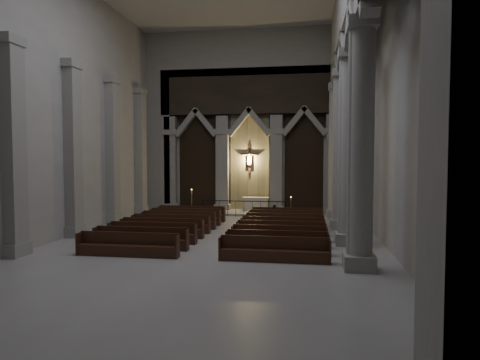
{
  "coord_description": "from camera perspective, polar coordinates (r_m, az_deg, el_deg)",
  "views": [
    {
      "loc": [
        3.82,
        -16.61,
        3.63
      ],
      "look_at": [
        0.73,
        3.0,
        2.59
      ],
      "focal_mm": 32.0,
      "sensor_mm": 36.0,
      "label": 1
    }
  ],
  "objects": [
    {
      "name": "altar",
      "position": [
        28.14,
        2.11,
        -3.19
      ],
      "size": [
        1.73,
        0.69,
        0.88
      ],
      "color": "beige",
      "rests_on": "sanctuary_step"
    },
    {
      "name": "left_pilasters",
      "position": [
        22.72,
        -18.8,
        3.55
      ],
      "size": [
        0.6,
        13.0,
        8.03
      ],
      "color": "gray",
      "rests_on": "ground"
    },
    {
      "name": "room",
      "position": [
        17.5,
        -4.04,
        16.11
      ],
      "size": [
        24.0,
        24.1,
        12.0
      ],
      "color": "#A29F9A",
      "rests_on": "ground"
    },
    {
      "name": "candle_stand_right",
      "position": [
        26.11,
        6.79,
        -4.24
      ],
      "size": [
        0.22,
        0.22,
        1.28
      ],
      "color": "#B79038",
      "rests_on": "ground"
    },
    {
      "name": "sanctuary_wall",
      "position": [
        28.56,
        1.24,
        9.0
      ],
      "size": [
        14.0,
        0.77,
        12.0
      ],
      "color": "gray",
      "rests_on": "ground"
    },
    {
      "name": "sanctuary_step",
      "position": [
        27.71,
        0.96,
        -4.37
      ],
      "size": [
        8.5,
        2.6,
        0.15
      ],
      "primitive_type": "cube",
      "color": "gray",
      "rests_on": "ground"
    },
    {
      "name": "pews",
      "position": [
        19.82,
        -2.3,
        -6.73
      ],
      "size": [
        9.29,
        9.23,
        0.87
      ],
      "color": "black",
      "rests_on": "ground"
    },
    {
      "name": "altar_rail",
      "position": [
        26.23,
        0.53,
        -3.47
      ],
      "size": [
        5.18,
        0.09,
        1.02
      ],
      "color": "black",
      "rests_on": "ground"
    },
    {
      "name": "right_arcade",
      "position": [
        18.5,
        14.51,
        16.02
      ],
      "size": [
        1.0,
        24.0,
        12.0
      ],
      "color": "gray",
      "rests_on": "ground"
    },
    {
      "name": "worshipper",
      "position": [
        23.43,
        4.64,
        -4.6
      ],
      "size": [
        0.42,
        0.3,
        1.07
      ],
      "primitive_type": "imported",
      "rotation": [
        0.0,
        0.0,
        0.11
      ],
      "color": "black",
      "rests_on": "ground"
    },
    {
      "name": "candle_stand_left",
      "position": [
        27.59,
        -6.45,
        -3.66
      ],
      "size": [
        0.27,
        0.27,
        1.62
      ],
      "color": "#B79038",
      "rests_on": "ground"
    }
  ]
}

